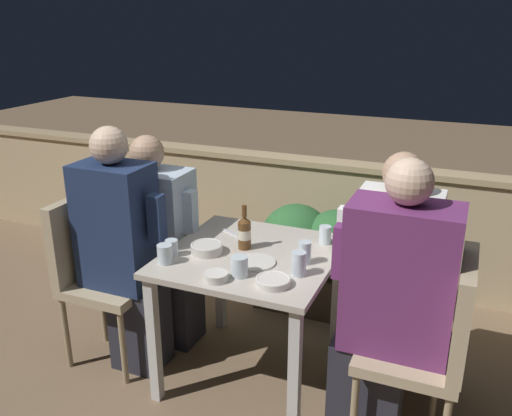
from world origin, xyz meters
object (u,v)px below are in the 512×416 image
at_px(beer_bottle, 244,232).
at_px(chair_left_near, 95,263).
at_px(chair_right_near, 435,337).
at_px(person_purple_stripe, 389,307).
at_px(person_navy_jumper, 124,250).
at_px(person_blue_shirt, 158,242).
at_px(chair_right_far, 428,299).
at_px(chair_left_far, 129,244).
at_px(person_white_polo, 386,277).
at_px(potted_plant, 148,230).

bearing_deg(beer_bottle, chair_left_near, -167.20).
height_order(chair_right_near, beer_bottle, beer_bottle).
relative_size(person_purple_stripe, beer_bottle, 5.70).
height_order(person_navy_jumper, chair_right_near, person_navy_jumper).
relative_size(chair_left_near, person_blue_shirt, 0.76).
relative_size(chair_right_near, chair_right_far, 1.00).
bearing_deg(chair_right_near, person_blue_shirt, 168.47).
height_order(person_blue_shirt, chair_right_far, person_blue_shirt).
xyz_separation_m(chair_left_near, chair_right_near, (1.78, -0.03, 0.00)).
distance_m(chair_left_far, chair_right_near, 1.79).
bearing_deg(chair_right_near, person_white_polo, 129.59).
bearing_deg(chair_right_far, person_purple_stripe, -112.96).
relative_size(chair_left_far, chair_right_far, 1.00).
bearing_deg(chair_left_far, person_navy_jumper, -58.31).
height_order(person_blue_shirt, beer_bottle, person_blue_shirt).
bearing_deg(chair_left_near, potted_plant, 102.98).
xyz_separation_m(chair_right_near, chair_right_far, (-0.06, 0.32, 0.00)).
bearing_deg(beer_bottle, potted_plant, 149.15).
relative_size(person_blue_shirt, beer_bottle, 5.30).
height_order(person_blue_shirt, person_white_polo, person_white_polo).
bearing_deg(beer_bottle, person_white_polo, 8.35).
xyz_separation_m(chair_left_far, chair_right_far, (1.69, 0.00, 0.00)).
relative_size(chair_left_near, chair_right_far, 1.00).
xyz_separation_m(chair_left_near, person_purple_stripe, (1.58, -0.03, 0.10)).
distance_m(person_white_polo, beer_bottle, 0.73).
relative_size(chair_left_near, person_purple_stripe, 0.70).
bearing_deg(chair_left_near, beer_bottle, 12.80).
xyz_separation_m(chair_left_far, person_blue_shirt, (0.20, 0.00, 0.05)).
xyz_separation_m(person_blue_shirt, potted_plant, (-0.41, 0.49, -0.18)).
relative_size(chair_left_far, chair_right_near, 1.00).
distance_m(chair_left_near, chair_left_far, 0.28).
xyz_separation_m(person_navy_jumper, beer_bottle, (0.61, 0.18, 0.13)).
bearing_deg(person_navy_jumper, chair_left_near, 180.00).
relative_size(person_purple_stripe, person_white_polo, 1.04).
distance_m(person_purple_stripe, potted_plant, 1.95).
height_order(chair_left_near, person_white_polo, person_white_polo).
xyz_separation_m(person_blue_shirt, person_white_polo, (1.29, 0.00, 0.03)).
relative_size(chair_left_far, person_purple_stripe, 0.70).
bearing_deg(person_white_polo, person_navy_jumper, -167.67).
relative_size(chair_left_far, potted_plant, 1.30).
relative_size(chair_left_near, chair_right_near, 1.00).
relative_size(chair_right_far, person_white_polo, 0.74).
distance_m(person_blue_shirt, person_purple_stripe, 1.39).
xyz_separation_m(chair_left_far, chair_right_near, (1.76, -0.32, 0.00)).
distance_m(chair_left_far, chair_right_far, 1.69).
xyz_separation_m(person_blue_shirt, beer_bottle, (0.58, -0.10, 0.19)).
distance_m(chair_left_far, potted_plant, 0.55).
height_order(person_navy_jumper, person_blue_shirt, person_navy_jumper).
relative_size(chair_left_near, chair_left_far, 1.00).
distance_m(chair_left_far, beer_bottle, 0.83).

